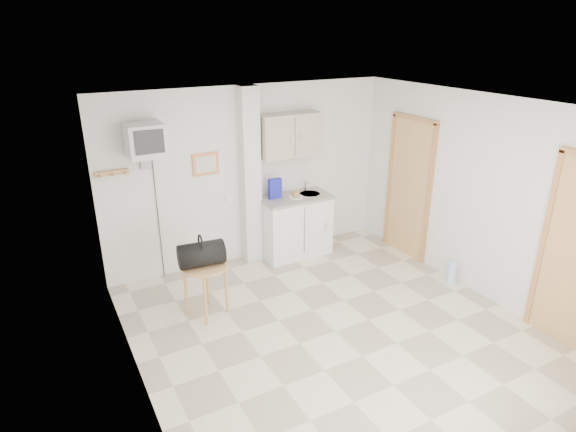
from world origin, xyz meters
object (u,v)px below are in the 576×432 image
crt_television (145,141)px  duffel_bag (201,254)px  water_bottle (452,273)px

crt_television → duffel_bag: 1.53m
duffel_bag → water_bottle: 3.33m
water_bottle → duffel_bag: bearing=165.1°
crt_television → duffel_bag: crt_television is taller
crt_television → duffel_bag: size_ratio=3.99×
duffel_bag → water_bottle: duffel_bag is taller
crt_television → water_bottle: (3.43, -1.83, -1.78)m
duffel_bag → water_bottle: (3.15, -0.84, -0.65)m
crt_television → water_bottle: size_ratio=6.42×
duffel_bag → crt_television: bearing=111.1°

